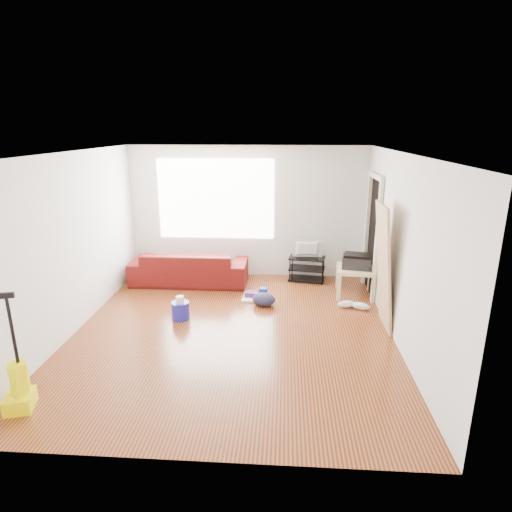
# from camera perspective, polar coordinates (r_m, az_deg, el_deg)

# --- Properties ---
(room) EXTENTS (4.51, 5.01, 2.51)m
(room) POSITION_cam_1_polar(r_m,az_deg,el_deg) (5.93, -2.43, 1.52)
(room) COLOR #531F06
(room) RESTS_ON ground
(sofa) EXTENTS (2.14, 0.84, 0.63)m
(sofa) POSITION_cam_1_polar(r_m,az_deg,el_deg) (8.19, -8.76, -3.50)
(sofa) COLOR #490D09
(sofa) RESTS_ON ground
(tv_stand) EXTENTS (0.72, 0.48, 0.46)m
(tv_stand) POSITION_cam_1_polar(r_m,az_deg,el_deg) (8.18, 6.79, -1.66)
(tv_stand) COLOR black
(tv_stand) RESTS_ON ground
(tv) EXTENTS (0.57, 0.07, 0.33)m
(tv) POSITION_cam_1_polar(r_m,az_deg,el_deg) (8.07, 6.89, 0.93)
(tv) COLOR black
(tv) RESTS_ON tv_stand
(side_table) EXTENTS (0.67, 0.67, 0.51)m
(side_table) POSITION_cam_1_polar(r_m,az_deg,el_deg) (7.54, 13.15, -2.11)
(side_table) COLOR #CEBB77
(side_table) RESTS_ON ground
(printer) EXTENTS (0.52, 0.43, 0.24)m
(printer) POSITION_cam_1_polar(r_m,az_deg,el_deg) (7.48, 13.25, -0.67)
(printer) COLOR black
(printer) RESTS_ON side_table
(bucket) EXTENTS (0.33, 0.33, 0.27)m
(bucket) POSITION_cam_1_polar(r_m,az_deg,el_deg) (6.72, -9.97, -8.21)
(bucket) COLOR #1F22A3
(bucket) RESTS_ON ground
(toilet_paper) EXTENTS (0.12, 0.12, 0.11)m
(toilet_paper) POSITION_cam_1_polar(r_m,az_deg,el_deg) (6.62, -10.04, -6.85)
(toilet_paper) COLOR white
(toilet_paper) RESTS_ON bucket
(cleaning_tray) EXTENTS (0.49, 0.40, 0.17)m
(cleaning_tray) POSITION_cam_1_polar(r_m,az_deg,el_deg) (7.32, 0.16, -5.36)
(cleaning_tray) COLOR silver
(cleaning_tray) RESTS_ON ground
(backpack) EXTENTS (0.46, 0.40, 0.21)m
(backpack) POSITION_cam_1_polar(r_m,az_deg,el_deg) (7.09, 1.04, -6.58)
(backpack) COLOR #191835
(backpack) RESTS_ON ground
(sneakers) EXTENTS (0.53, 0.27, 0.12)m
(sneakers) POSITION_cam_1_polar(r_m,az_deg,el_deg) (7.12, 12.86, -6.40)
(sneakers) COLOR silver
(sneakers) RESTS_ON ground
(vacuum) EXTENTS (0.34, 0.36, 1.27)m
(vacuum) POSITION_cam_1_polar(r_m,az_deg,el_deg) (5.24, -29.03, -15.08)
(vacuum) COLOR #F1E500
(vacuum) RESTS_ON ground
(door_panel) EXTENTS (0.23, 0.73, 1.82)m
(door_panel) POSITION_cam_1_polar(r_m,az_deg,el_deg) (6.66, 16.00, -8.89)
(door_panel) COLOR #AF8054
(door_panel) RESTS_ON ground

